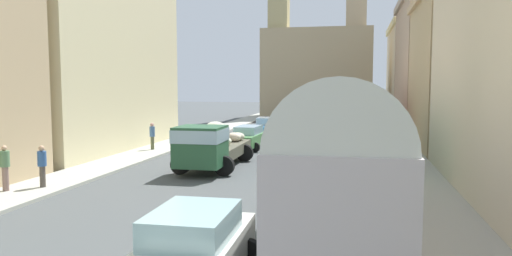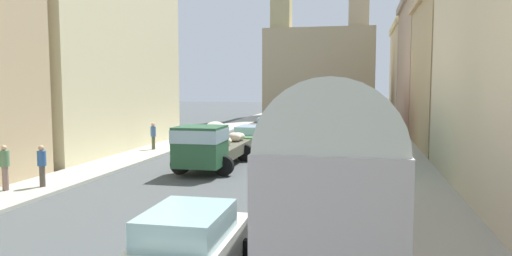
# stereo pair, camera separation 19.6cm
# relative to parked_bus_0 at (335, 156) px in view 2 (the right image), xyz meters

# --- Properties ---
(ground_plane) EXTENTS (154.00, 154.00, 0.00)m
(ground_plane) POSITION_rel_parked_bus_0_xyz_m (-4.40, 17.90, -2.33)
(ground_plane) COLOR #494D4E
(sidewalk_left) EXTENTS (2.50, 70.00, 0.14)m
(sidewalk_left) POSITION_rel_parked_bus_0_xyz_m (-11.65, 17.90, -2.26)
(sidewalk_left) COLOR #A8A99D
(sidewalk_left) RESTS_ON ground
(sidewalk_right) EXTENTS (2.50, 70.00, 0.14)m
(sidewalk_right) POSITION_rel_parked_bus_0_xyz_m (2.85, 17.90, -2.26)
(sidewalk_right) COLOR #AAA496
(sidewalk_right) RESTS_ON ground
(building_left_2) EXTENTS (5.36, 14.36, 12.54)m
(building_left_2) POSITION_rel_parked_bus_0_xyz_m (-15.33, 15.03, 3.97)
(building_left_2) COLOR beige
(building_left_2) RESTS_ON ground
(building_right_2) EXTENTS (5.54, 10.72, 9.61)m
(building_right_2) POSITION_rel_parked_bus_0_xyz_m (6.62, 20.22, 2.50)
(building_right_2) COLOR tan
(building_right_2) RESTS_ON ground
(building_right_3) EXTENTS (5.70, 13.62, 11.66)m
(building_right_3) POSITION_rel_parked_bus_0_xyz_m (6.69, 32.85, 3.53)
(building_right_3) COLOR tan
(building_right_3) RESTS_ON ground
(building_right_4) EXTENTS (4.70, 14.23, 11.07)m
(building_right_4) POSITION_rel_parked_bus_0_xyz_m (6.24, 47.02, 3.24)
(building_right_4) COLOR beige
(building_right_4) RESTS_ON ground
(distant_church) EXTENTS (12.81, 7.50, 19.48)m
(distant_church) POSITION_rel_parked_bus_0_xyz_m (-4.40, 46.13, 3.77)
(distant_church) COLOR tan
(distant_church) RESTS_ON ground
(parked_bus_0) EXTENTS (3.49, 9.54, 4.20)m
(parked_bus_0) POSITION_rel_parked_bus_0_xyz_m (0.00, 0.00, 0.00)
(parked_bus_0) COLOR silver
(parked_bus_0) RESTS_ON ground
(parked_bus_1) EXTENTS (3.27, 9.78, 3.97)m
(parked_bus_1) POSITION_rel_parked_bus_0_xyz_m (0.05, 12.12, -0.13)
(parked_bus_1) COLOR #368F63
(parked_bus_1) RESTS_ON ground
(parked_bus_2) EXTENTS (3.36, 9.78, 4.13)m
(parked_bus_2) POSITION_rel_parked_bus_0_xyz_m (0.02, 26.01, -0.03)
(parked_bus_2) COLOR red
(parked_bus_2) RESTS_ON ground
(cargo_truck_0) EXTENTS (3.00, 6.91, 2.30)m
(cargo_truck_0) POSITION_rel_parked_bus_0_xyz_m (-6.37, 9.84, -1.13)
(cargo_truck_0) COLOR #285436
(cargo_truck_0) RESTS_ON ground
(car_0) EXTENTS (2.23, 4.35, 1.47)m
(car_0) POSITION_rel_parked_bus_0_xyz_m (-6.27, 17.32, -1.58)
(car_0) COLOR #518D4F
(car_0) RESTS_ON ground
(car_1) EXTENTS (2.41, 3.70, 1.60)m
(car_1) POSITION_rel_parked_bus_0_xyz_m (-6.15, 23.34, -1.53)
(car_1) COLOR #468BCD
(car_1) RESTS_ON ground
(car_2) EXTENTS (2.49, 3.76, 1.43)m
(car_2) POSITION_rel_parked_bus_0_xyz_m (-5.98, 29.69, -1.60)
(car_2) COLOR #3592BF
(car_2) RESTS_ON ground
(car_3) EXTENTS (2.25, 4.03, 1.52)m
(car_3) POSITION_rel_parked_bus_0_xyz_m (-5.71, 36.46, -1.57)
(car_3) COLOR #BA361E
(car_3) RESTS_ON ground
(car_4) EXTENTS (2.40, 4.22, 1.58)m
(car_4) POSITION_rel_parked_bus_0_xyz_m (-2.76, -2.81, -1.54)
(car_4) COLOR silver
(car_4) RESTS_ON ground
(car_5) EXTENTS (2.40, 4.15, 1.45)m
(car_5) POSITION_rel_parked_bus_0_xyz_m (-2.50, 11.86, -1.60)
(car_5) COLOR #4A8B56
(car_5) RESTS_ON ground
(car_6) EXTENTS (2.50, 4.11, 1.42)m
(car_6) POSITION_rel_parked_bus_0_xyz_m (-2.47, 22.51, -1.60)
(car_6) COLOR gray
(car_6) RESTS_ON ground
(car_7) EXTENTS (2.16, 3.93, 1.47)m
(car_7) POSITION_rel_parked_bus_0_xyz_m (-2.95, 29.85, -1.59)
(car_7) COLOR #478E49
(car_7) RESTS_ON ground
(pedestrian_0) EXTENTS (0.47, 0.47, 1.84)m
(pedestrian_0) POSITION_rel_parked_bus_0_xyz_m (-12.28, 3.34, -1.28)
(pedestrian_0) COLOR #81645C
(pedestrian_0) RESTS_ON ground
(pedestrian_1) EXTENTS (0.33, 0.33, 1.75)m
(pedestrian_1) POSITION_rel_parked_bus_0_xyz_m (-11.36, 4.21, -1.32)
(pedestrian_1) COLOR #50473F
(pedestrian_1) RESTS_ON ground
(pedestrian_3) EXTENTS (0.39, 0.39, 1.76)m
(pedestrian_3) POSITION_rel_parked_bus_0_xyz_m (-11.70, 14.94, -1.31)
(pedestrian_3) COLOR #515437
(pedestrian_3) RESTS_ON ground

